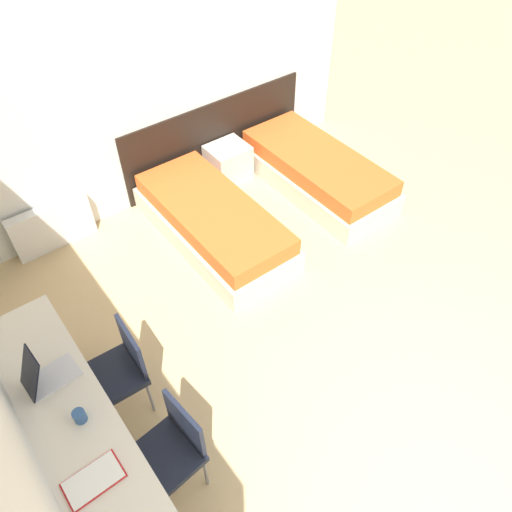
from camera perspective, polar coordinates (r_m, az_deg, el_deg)
ground_plane at (r=4.18m, az=22.14°, el=-24.47°), size 20.00×20.00×0.00m
wall_back at (r=5.34m, az=-13.56°, el=18.27°), size 5.36×0.05×2.70m
headboard_panel at (r=6.11m, az=-4.60°, el=13.36°), size 2.43×0.03×0.90m
bed_near_window at (r=5.26m, az=-4.88°, el=3.85°), size 0.87×1.94×0.45m
bed_near_door at (r=5.97m, az=6.96°, el=9.57°), size 0.87×1.94×0.45m
nightstand at (r=6.07m, az=-3.21°, el=10.61°), size 0.46×0.40×0.44m
radiator at (r=5.55m, az=-22.23°, el=3.14°), size 0.83×0.12×0.51m
desk at (r=3.61m, az=-19.45°, el=-18.84°), size 0.51×2.26×0.77m
chair_near_laptop at (r=3.93m, az=-15.40°, el=-12.28°), size 0.44×0.44×0.85m
chair_near_notebook at (r=3.57m, az=-9.69°, el=-20.83°), size 0.46×0.46×0.85m
laptop at (r=3.64m, az=-23.01°, el=-12.53°), size 0.36×0.24×0.33m
open_notebook at (r=3.29m, az=-18.08°, el=-23.16°), size 0.34×0.20×0.02m
mug at (r=3.44m, az=-19.51°, el=-16.87°), size 0.08×0.08×0.09m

